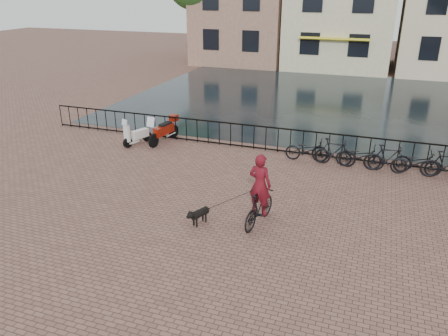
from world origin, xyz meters
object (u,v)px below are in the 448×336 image
(dog, at_px, (200,215))
(motorcycle, at_px, (163,127))
(cyclist, at_px, (260,194))
(scooter, at_px, (137,130))

(dog, height_order, motorcycle, motorcycle)
(cyclist, distance_m, dog, 1.78)
(cyclist, relative_size, motorcycle, 1.28)
(motorcycle, xyz_separation_m, scooter, (-0.92, -0.61, -0.05))
(cyclist, relative_size, scooter, 1.76)
(dog, bearing_deg, scooter, 156.78)
(cyclist, height_order, scooter, cyclist)
(scooter, bearing_deg, motorcycle, 54.13)
(dog, xyz_separation_m, motorcycle, (-4.10, 5.88, 0.40))
(cyclist, distance_m, motorcycle, 7.79)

